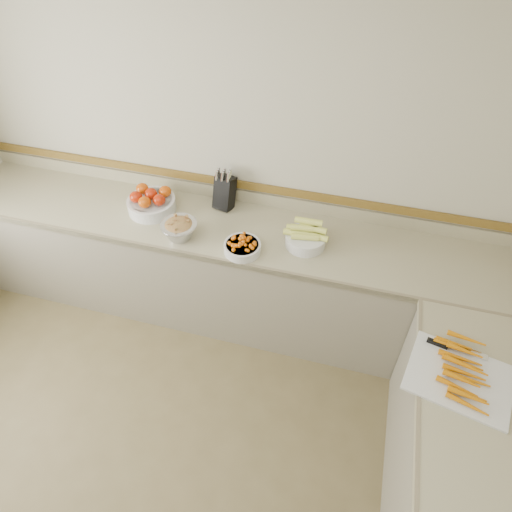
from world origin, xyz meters
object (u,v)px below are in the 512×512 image
(tomato_bowl, at_px, (151,202))
(corn_bowl, at_px, (306,237))
(knife_block, at_px, (224,192))
(cutting_board, at_px, (460,373))
(cherry_tomato_bowl, at_px, (242,246))
(rhubarb_bowl, at_px, (179,229))

(tomato_bowl, distance_m, corn_bowl, 1.14)
(knife_block, relative_size, corn_bowl, 1.07)
(cutting_board, bearing_deg, cherry_tomato_bowl, 155.90)
(knife_block, xyz_separation_m, cutting_board, (1.59, -1.02, -0.11))
(corn_bowl, relative_size, rhubarb_bowl, 1.19)
(rhubarb_bowl, xyz_separation_m, cutting_board, (1.78, -0.62, -0.05))
(tomato_bowl, xyz_separation_m, cherry_tomato_bowl, (0.76, -0.25, -0.02))
(cherry_tomato_bowl, bearing_deg, tomato_bowl, 161.80)
(cutting_board, bearing_deg, corn_bowl, 140.74)
(cherry_tomato_bowl, xyz_separation_m, rhubarb_bowl, (-0.45, 0.02, 0.03))
(tomato_bowl, xyz_separation_m, cutting_board, (2.08, -0.84, -0.05))
(corn_bowl, bearing_deg, tomato_bowl, 176.46)
(rhubarb_bowl, bearing_deg, tomato_bowl, 143.95)
(rhubarb_bowl, height_order, cutting_board, rhubarb_bowl)
(knife_block, height_order, corn_bowl, knife_block)
(corn_bowl, height_order, cutting_board, corn_bowl)
(tomato_bowl, distance_m, rhubarb_bowl, 0.38)
(cherry_tomato_bowl, xyz_separation_m, cutting_board, (1.33, -0.59, -0.02))
(rhubarb_bowl, bearing_deg, corn_bowl, 10.48)
(knife_block, height_order, rhubarb_bowl, knife_block)
(knife_block, xyz_separation_m, corn_bowl, (0.64, -0.25, -0.06))
(knife_block, relative_size, cherry_tomato_bowl, 1.30)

